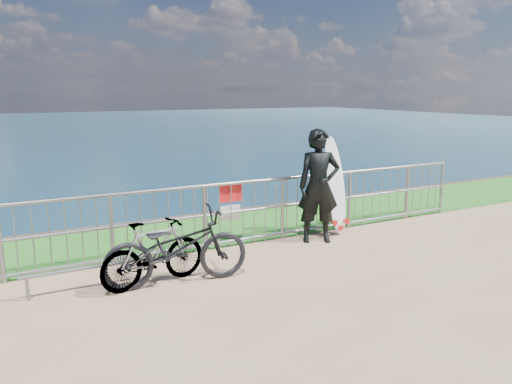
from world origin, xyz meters
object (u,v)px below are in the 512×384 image
surfboard (336,189)px  bicycle_near (177,248)px  surfer (319,186)px  bicycle_far (154,253)px

surfboard → bicycle_near: size_ratio=0.91×
surfer → bicycle_near: (-2.85, -0.72, -0.47)m
surfboard → bicycle_far: size_ratio=1.18×
surfer → surfboard: surfer is taller
bicycle_near → bicycle_far: 0.32m
surfer → bicycle_far: bearing=-146.1°
surfer → bicycle_far: size_ratio=1.29×
surfer → bicycle_near: size_ratio=1.00×
bicycle_far → surfboard: bearing=-86.5°
surfboard → bicycle_near: surfboard is taller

